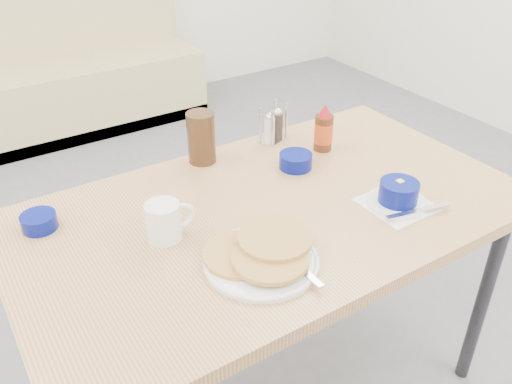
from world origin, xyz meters
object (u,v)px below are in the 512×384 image
booth_bench (51,79)px  syrup_bottle (324,130)px  pancake_plate (262,256)px  butter_bowl (296,161)px  amber_tumbler (201,138)px  coffee_mug (165,221)px  creamer_bowl (39,222)px  dining_table (272,226)px  condiment_caddy (273,128)px  grits_setting (398,196)px

booth_bench → syrup_bottle: booth_bench is taller
pancake_plate → butter_bowl: size_ratio=2.86×
amber_tumbler → syrup_bottle: amber_tumbler is taller
booth_bench → amber_tumbler: size_ratio=11.68×
coffee_mug → creamer_bowl: size_ratio=1.42×
pancake_plate → coffee_mug: (-0.15, 0.21, 0.03)m
creamer_bowl → amber_tumbler: amber_tumbler is taller
dining_table → coffee_mug: (-0.30, 0.03, 0.11)m
pancake_plate → amber_tumbler: amber_tumbler is taller
condiment_caddy → booth_bench: bearing=74.3°
amber_tumbler → condiment_caddy: amber_tumbler is taller
creamer_bowl → amber_tumbler: (0.53, 0.09, 0.06)m
amber_tumbler → syrup_bottle: (0.37, -0.14, -0.01)m
pancake_plate → condiment_caddy: bearing=53.2°
coffee_mug → dining_table: bearing=-6.0°
creamer_bowl → syrup_bottle: 0.90m
grits_setting → creamer_bowl: 0.96m
booth_bench → butter_bowl: bearing=-85.5°
grits_setting → butter_bowl: size_ratio=1.91×
booth_bench → syrup_bottle: 2.41m
amber_tumbler → condiment_caddy: size_ratio=1.28×
grits_setting → creamer_bowl: (-0.86, 0.42, -0.01)m
pancake_plate → syrup_bottle: syrup_bottle is taller
pancake_plate → creamer_bowl: (-0.41, 0.43, 0.00)m
condiment_caddy → creamer_bowl: bearing=164.9°
booth_bench → creamer_bowl: (-0.56, -2.29, 0.43)m
pancake_plate → coffee_mug: 0.26m
pancake_plate → amber_tumbler: (0.12, 0.52, 0.06)m
amber_tumbler → grits_setting: bearing=-57.4°
pancake_plate → creamer_bowl: size_ratio=3.21×
dining_table → butter_bowl: bearing=37.9°
pancake_plate → amber_tumbler: size_ratio=1.80×
booth_bench → dining_table: bearing=-90.0°
dining_table → butter_bowl: butter_bowl is taller
dining_table → syrup_bottle: (0.33, 0.20, 0.13)m
grits_setting → condiment_caddy: (-0.06, 0.52, 0.01)m
syrup_bottle → dining_table: bearing=-149.5°
amber_tumbler → syrup_bottle: 0.40m
coffee_mug → amber_tumbler: amber_tumbler is taller
amber_tumbler → condiment_caddy: bearing=0.1°
dining_table → butter_bowl: 0.25m
booth_bench → creamer_bowl: 2.40m
booth_bench → grits_setting: size_ratio=9.72×
pancake_plate → grits_setting: grits_setting is taller
booth_bench → grits_setting: booth_bench is taller
coffee_mug → amber_tumbler: (0.27, 0.31, 0.03)m
creamer_bowl → condiment_caddy: condiment_caddy is taller
pancake_plate → coffee_mug: coffee_mug is taller
butter_bowl → grits_setting: bearing=-71.3°
booth_bench → condiment_caddy: 2.25m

